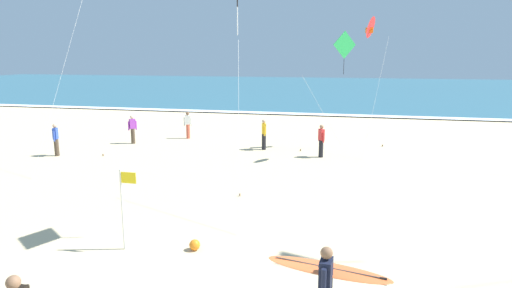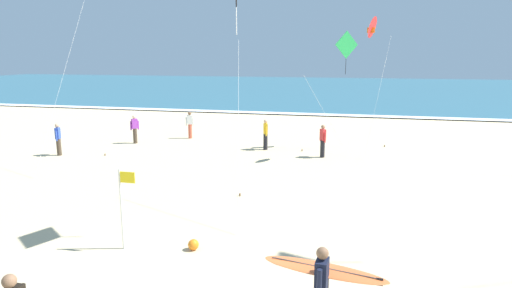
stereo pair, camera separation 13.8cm
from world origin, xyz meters
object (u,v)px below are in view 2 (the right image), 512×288
object	(u,v)px
bystander_white_top	(190,125)
bystander_blue_top	(58,139)
bystander_red_top	(323,141)
lifeguard_flag	(123,201)
bystander_yellow_top	(266,134)
kite_delta_scarlet_near	(371,28)
beach_ball	(193,245)
bystander_purple_top	(135,129)
surfer_lead	(323,279)
kite_diamond_emerald_high	(346,47)

from	to	relation	value
bystander_white_top	bystander_blue_top	world-z (taller)	same
bystander_white_top	bystander_red_top	size ratio (longest dim) A/B	1.00
lifeguard_flag	bystander_yellow_top	bearing A→B (deg)	85.79
kite_delta_scarlet_near	bystander_yellow_top	bearing A→B (deg)	167.58
lifeguard_flag	beach_ball	bearing A→B (deg)	11.33
kite_delta_scarlet_near	lifeguard_flag	world-z (taller)	kite_delta_scarlet_near
bystander_red_top	bystander_blue_top	size ratio (longest dim) A/B	1.00
bystander_red_top	bystander_purple_top	size ratio (longest dim) A/B	1.00
surfer_lead	bystander_yellow_top	world-z (taller)	surfer_lead
kite_diamond_emerald_high	bystander_blue_top	bearing A→B (deg)	-158.50
bystander_red_top	bystander_yellow_top	bearing A→B (deg)	160.75
surfer_lead	bystander_blue_top	distance (m)	17.72
kite_delta_scarlet_near	bystander_white_top	distance (m)	11.76
kite_delta_scarlet_near	bystander_red_top	size ratio (longest dim) A/B	4.12
bystander_blue_top	lifeguard_flag	distance (m)	12.35
bystander_white_top	bystander_yellow_top	world-z (taller)	same
beach_ball	kite_delta_scarlet_near	bearing A→B (deg)	68.91
bystander_red_top	bystander_purple_top	xyz separation A→B (m)	(-10.49, 0.99, 0.00)
bystander_white_top	bystander_purple_top	xyz separation A→B (m)	(-2.43, -2.11, 0.00)
surfer_lead	bystander_purple_top	distance (m)	18.77
kite_diamond_emerald_high	bystander_red_top	size ratio (longest dim) A/B	3.82
kite_delta_scarlet_near	kite_diamond_emerald_high	distance (m)	3.07
lifeguard_flag	bystander_red_top	bearing A→B (deg)	70.83
bystander_white_top	kite_diamond_emerald_high	bearing A→B (deg)	-2.79
kite_delta_scarlet_near	beach_ball	bearing A→B (deg)	-111.09
kite_diamond_emerald_high	bystander_red_top	world-z (taller)	kite_diamond_emerald_high
surfer_lead	kite_diamond_emerald_high	size ratio (longest dim) A/B	0.37
kite_diamond_emerald_high	bystander_purple_top	distance (m)	12.25
surfer_lead	beach_ball	distance (m)	4.44
kite_diamond_emerald_high	bystander_yellow_top	xyz separation A→B (m)	(-3.85, -1.61, -4.43)
bystander_purple_top	beach_ball	size ratio (longest dim) A/B	5.68
bystander_white_top	bystander_blue_top	distance (m)	7.33
surfer_lead	bystander_purple_top	bearing A→B (deg)	128.57
bystander_yellow_top	surfer_lead	bearing A→B (deg)	-73.91
kite_diamond_emerald_high	bystander_yellow_top	bearing A→B (deg)	-157.28
bystander_white_top	beach_ball	distance (m)	15.32
bystander_red_top	bystander_yellow_top	xyz separation A→B (m)	(-3.04, 1.06, 0.00)
bystander_white_top	lifeguard_flag	size ratio (longest dim) A/B	0.76
bystander_white_top	bystander_red_top	distance (m)	8.64
kite_delta_scarlet_near	bystander_yellow_top	xyz separation A→B (m)	(-5.03, 1.11, -5.22)
surfer_lead	bystander_red_top	size ratio (longest dim) A/B	1.42
bystander_blue_top	kite_diamond_emerald_high	bearing A→B (deg)	21.50
kite_delta_scarlet_near	bystander_purple_top	world-z (taller)	kite_delta_scarlet_near
surfer_lead	beach_ball	size ratio (longest dim) A/B	8.08
surfer_lead	bystander_white_top	world-z (taller)	surfer_lead
beach_ball	kite_diamond_emerald_high	bearing A→B (deg)	77.43
surfer_lead	bystander_red_top	world-z (taller)	surfer_lead
kite_diamond_emerald_high	lifeguard_flag	bearing A→B (deg)	-108.71
kite_diamond_emerald_high	beach_ball	size ratio (longest dim) A/B	21.67
kite_diamond_emerald_high	bystander_yellow_top	world-z (taller)	kite_diamond_emerald_high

